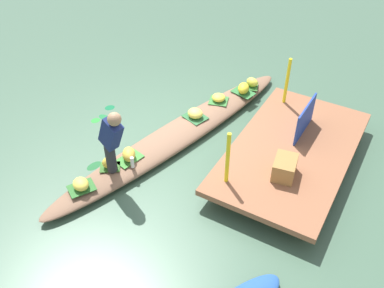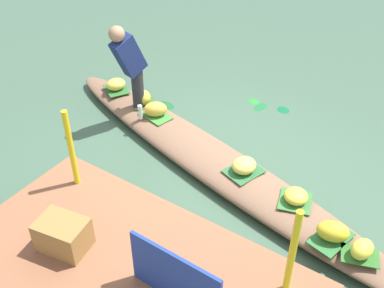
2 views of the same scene
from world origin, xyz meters
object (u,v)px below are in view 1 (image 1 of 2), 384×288
at_px(banana_bunch_4, 129,154).
at_px(banana_bunch_5, 244,88).
at_px(banana_bunch_0, 252,82).
at_px(banana_bunch_2, 219,98).
at_px(banana_bunch_1, 109,162).
at_px(water_bottle, 132,162).
at_px(banana_bunch_6, 81,184).
at_px(vendor_boat, 178,135).
at_px(market_banner, 305,119).
at_px(banana_bunch_3, 195,113).
at_px(vendor_person, 111,138).
at_px(produce_crate, 285,168).

height_order(banana_bunch_4, banana_bunch_5, banana_bunch_4).
distance_m(banana_bunch_0, banana_bunch_2, 0.87).
relative_size(banana_bunch_1, water_bottle, 1.14).
relative_size(banana_bunch_4, banana_bunch_6, 1.10).
distance_m(banana_bunch_2, banana_bunch_6, 3.19).
bearing_deg(vendor_boat, water_bottle, 8.49).
xyz_separation_m(banana_bunch_5, market_banner, (0.80, 1.46, 0.31)).
distance_m(banana_bunch_3, market_banner, 1.94).
xyz_separation_m(banana_bunch_4, market_banner, (-1.91, 2.24, 0.30)).
xyz_separation_m(banana_bunch_4, banana_bunch_6, (0.89, -0.23, -0.02)).
distance_m(banana_bunch_0, vendor_person, 3.52).
xyz_separation_m(vendor_boat, banana_bunch_3, (-0.48, 0.09, 0.20)).
relative_size(banana_bunch_1, banana_bunch_3, 0.78).
height_order(banana_bunch_1, banana_bunch_2, banana_bunch_1).
xyz_separation_m(banana_bunch_3, banana_bunch_5, (-1.18, 0.41, 0.01)).
relative_size(banana_bunch_2, produce_crate, 0.58).
bearing_deg(banana_bunch_6, water_bottle, 152.82).
relative_size(vendor_boat, vendor_person, 4.54).
relative_size(vendor_boat, banana_bunch_6, 19.86).
xyz_separation_m(banana_bunch_2, banana_bunch_4, (2.21, -0.49, 0.03)).
bearing_deg(vendor_person, vendor_boat, 169.76).
bearing_deg(banana_bunch_5, market_banner, 61.38).
distance_m(banana_bunch_0, banana_bunch_3, 1.55).
height_order(banana_bunch_0, banana_bunch_6, banana_bunch_0).
bearing_deg(vendor_boat, banana_bunch_5, 177.33).
height_order(banana_bunch_1, water_bottle, banana_bunch_1).
relative_size(banana_bunch_6, produce_crate, 0.63).
bearing_deg(produce_crate, vendor_person, -64.18).
relative_size(banana_bunch_0, banana_bunch_2, 0.97).
xyz_separation_m(banana_bunch_5, vendor_person, (3.07, -0.76, 0.59)).
relative_size(banana_bunch_0, banana_bunch_5, 0.80).
bearing_deg(banana_bunch_0, banana_bunch_4, -15.39).
distance_m(water_bottle, market_banner, 2.93).
xyz_separation_m(banana_bunch_2, banana_bunch_5, (-0.50, 0.29, 0.03)).
distance_m(banana_bunch_1, vendor_person, 0.62).
bearing_deg(banana_bunch_2, water_bottle, -7.98).
distance_m(banana_bunch_1, banana_bunch_2, 2.60).
bearing_deg(banana_bunch_0, banana_bunch_2, -23.14).
bearing_deg(banana_bunch_1, banana_bunch_3, 164.48).
bearing_deg(produce_crate, water_bottle, -67.92).
height_order(banana_bunch_5, market_banner, market_banner).
distance_m(banana_bunch_0, produce_crate, 2.72).
distance_m(banana_bunch_2, vendor_person, 2.69).
relative_size(banana_bunch_5, water_bottle, 1.57).
relative_size(banana_bunch_6, water_bottle, 1.42).
distance_m(vendor_boat, banana_bunch_5, 1.75).
relative_size(banana_bunch_0, banana_bunch_6, 0.89).
height_order(banana_bunch_6, water_bottle, water_bottle).
relative_size(banana_bunch_0, banana_bunch_3, 0.86).
relative_size(banana_bunch_5, banana_bunch_6, 1.11).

